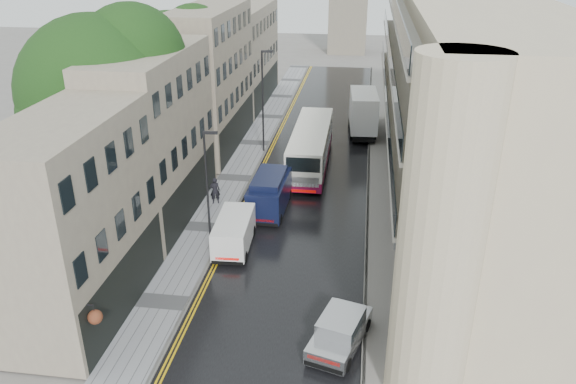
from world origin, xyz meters
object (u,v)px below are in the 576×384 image
(lamp_post_near, at_px, (207,192))
(pedestrian, at_px, (215,190))
(white_lorry, at_px, (352,118))
(lamp_post_far, at_px, (263,103))
(tree_far, at_px, (173,82))
(cream_bus, at_px, (290,162))
(navy_van, at_px, (249,202))
(silver_hatchback, at_px, (310,345))
(white_van, at_px, (214,245))
(tree_near, at_px, (101,119))

(lamp_post_near, bearing_deg, pedestrian, 96.62)
(white_lorry, xyz_separation_m, lamp_post_far, (-7.52, -4.39, 2.36))
(tree_far, bearing_deg, cream_bus, -26.97)
(navy_van, relative_size, lamp_post_far, 0.64)
(silver_hatchback, relative_size, pedestrian, 2.20)
(silver_hatchback, height_order, lamp_post_far, lamp_post_far)
(navy_van, bearing_deg, lamp_post_far, 97.63)
(silver_hatchback, height_order, pedestrian, pedestrian)
(tree_far, height_order, lamp_post_near, tree_far)
(tree_far, distance_m, silver_hatchback, 29.57)
(lamp_post_near, bearing_deg, white_lorry, 64.85)
(white_lorry, height_order, pedestrian, white_lorry)
(white_van, relative_size, navy_van, 0.82)
(silver_hatchback, bearing_deg, pedestrian, 134.87)
(tree_near, relative_size, white_lorry, 1.73)
(white_van, bearing_deg, silver_hatchback, -52.45)
(tree_near, bearing_deg, white_van, -29.49)
(white_van, xyz_separation_m, lamp_post_far, (-0.40, 18.46, 3.42))
(navy_van, bearing_deg, cream_bus, 77.17)
(cream_bus, relative_size, navy_van, 2.17)
(tree_far, height_order, white_van, tree_far)
(tree_near, height_order, navy_van, tree_near)
(tree_near, relative_size, silver_hatchback, 3.22)
(tree_near, distance_m, lamp_post_far, 16.06)
(pedestrian, height_order, lamp_post_far, lamp_post_far)
(tree_far, xyz_separation_m, white_lorry, (15.02, 5.21, -4.11))
(tree_far, distance_m, white_lorry, 16.42)
(white_lorry, xyz_separation_m, lamp_post_near, (-7.69, -21.53, 1.70))
(white_van, distance_m, lamp_post_near, 3.11)
(tree_near, height_order, lamp_post_near, tree_near)
(silver_hatchback, relative_size, lamp_post_far, 0.49)
(silver_hatchback, distance_m, lamp_post_far, 27.24)
(tree_far, bearing_deg, pedestrian, -59.45)
(white_lorry, bearing_deg, navy_van, -112.88)
(silver_hatchback, bearing_deg, lamp_post_far, 120.66)
(tree_far, xyz_separation_m, silver_hatchback, (14.35, -25.29, -5.40))
(tree_far, distance_m, cream_bus, 12.87)
(white_lorry, bearing_deg, lamp_post_near, -113.59)
(pedestrian, bearing_deg, tree_far, -78.08)
(silver_hatchback, xyz_separation_m, white_van, (-6.45, 7.65, 0.23))
(navy_van, xyz_separation_m, lamp_post_near, (-1.62, -3.84, 2.37))
(tree_near, height_order, silver_hatchback, tree_near)
(tree_near, bearing_deg, tree_far, 88.68)
(lamp_post_far, bearing_deg, cream_bus, -75.54)
(tree_far, relative_size, white_lorry, 1.55)
(navy_van, relative_size, lamp_post_near, 0.76)
(navy_van, xyz_separation_m, pedestrian, (-2.93, 2.28, -0.35))
(white_van, relative_size, lamp_post_near, 0.62)
(silver_hatchback, xyz_separation_m, lamp_post_far, (-6.85, 26.11, 3.65))
(tree_near, xyz_separation_m, navy_van, (9.25, 0.52, -5.50))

